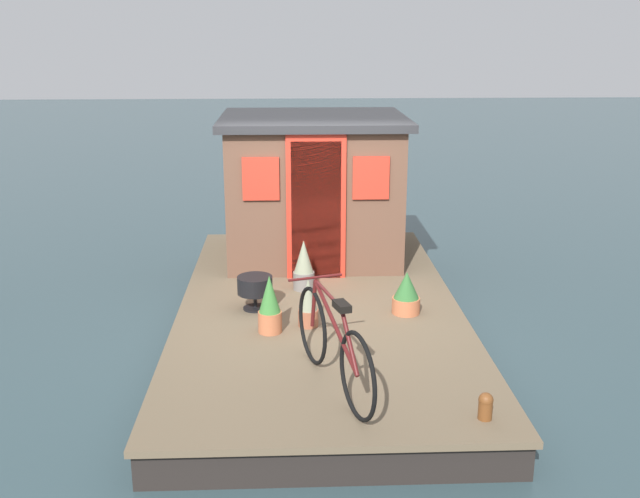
# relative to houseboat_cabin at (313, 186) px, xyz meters

# --- Properties ---
(ground_plane) EXTENTS (60.00, 60.00, 0.00)m
(ground_plane) POSITION_rel_houseboat_cabin_xyz_m (-1.89, 0.00, -1.33)
(ground_plane) COLOR #2D4247
(houseboat_deck) EXTENTS (5.99, 3.11, 0.38)m
(houseboat_deck) POSITION_rel_houseboat_cabin_xyz_m (-1.89, 0.00, -1.14)
(houseboat_deck) COLOR brown
(houseboat_deck) RESTS_ON ground_plane
(houseboat_cabin) EXTENTS (2.13, 2.40, 1.88)m
(houseboat_cabin) POSITION_rel_houseboat_cabin_xyz_m (0.00, 0.00, 0.00)
(houseboat_cabin) COLOR brown
(houseboat_cabin) RESTS_ON houseboat_deck
(bicycle) EXTENTS (1.74, 0.66, 0.86)m
(bicycle) POSITION_rel_houseboat_cabin_xyz_m (-3.92, -0.03, -0.55)
(bicycle) COLOR black
(bicycle) RESTS_ON houseboat_deck
(potted_plant_ivy) EXTENTS (0.25, 0.25, 0.60)m
(potted_plant_ivy) POSITION_rel_houseboat_cabin_xyz_m (-1.39, 0.16, -0.67)
(potted_plant_ivy) COLOR slate
(potted_plant_ivy) RESTS_ON houseboat_deck
(potted_plant_rosemary) EXTENTS (0.21, 0.21, 0.52)m
(potted_plant_rosemary) POSITION_rel_houseboat_cabin_xyz_m (-2.53, 0.14, -0.71)
(potted_plant_rosemary) COLOR #935138
(potted_plant_rosemary) RESTS_ON houseboat_deck
(potted_plant_basil) EXTENTS (0.30, 0.30, 0.47)m
(potted_plant_basil) POSITION_rel_houseboat_cabin_xyz_m (-2.21, -0.93, -0.73)
(potted_plant_basil) COLOR #B2603D
(potted_plant_basil) RESTS_ON houseboat_deck
(potted_plant_succulent) EXTENTS (0.24, 0.24, 0.60)m
(potted_plant_succulent) POSITION_rel_houseboat_cabin_xyz_m (-2.68, 0.53, -0.66)
(potted_plant_succulent) COLOR #B2603D
(potted_plant_succulent) RESTS_ON houseboat_deck
(charcoal_grill) EXTENTS (0.39, 0.39, 0.38)m
(charcoal_grill) POSITION_rel_houseboat_cabin_xyz_m (-2.02, 0.71, -0.69)
(charcoal_grill) COLOR black
(charcoal_grill) RESTS_ON houseboat_deck
(mooring_bollard) EXTENTS (0.12, 0.12, 0.22)m
(mooring_bollard) POSITION_rel_houseboat_cabin_xyz_m (-4.51, -1.20, -0.83)
(mooring_bollard) COLOR brown
(mooring_bollard) RESTS_ON houseboat_deck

